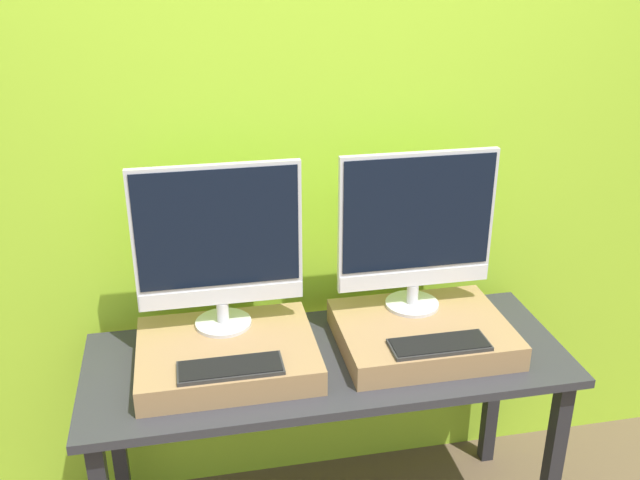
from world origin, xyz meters
name	(u,v)px	position (x,y,z in m)	size (l,w,h in m)	color
wall_back	(306,160)	(0.00, 0.67, 1.30)	(8.00, 0.04, 2.60)	#9ED12D
workbench	(328,379)	(0.00, 0.30, 0.65)	(1.58, 0.60, 0.74)	#2D2D33
wooden_riser_left	(227,354)	(-0.33, 0.31, 0.78)	(0.56, 0.45, 0.08)	#99754C
monitor_left	(219,243)	(-0.33, 0.43, 1.12)	(0.53, 0.19, 0.55)	silver
keyboard_left	(230,368)	(-0.33, 0.16, 0.83)	(0.31, 0.12, 0.01)	#2D2D2D
wooden_riser_right	(422,333)	(0.33, 0.31, 0.78)	(0.56, 0.45, 0.08)	#99754C
monitor_right	(417,227)	(0.33, 0.43, 1.12)	(0.53, 0.19, 0.55)	silver
keyboard_right	(439,344)	(0.33, 0.16, 0.83)	(0.31, 0.12, 0.01)	#2D2D2D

